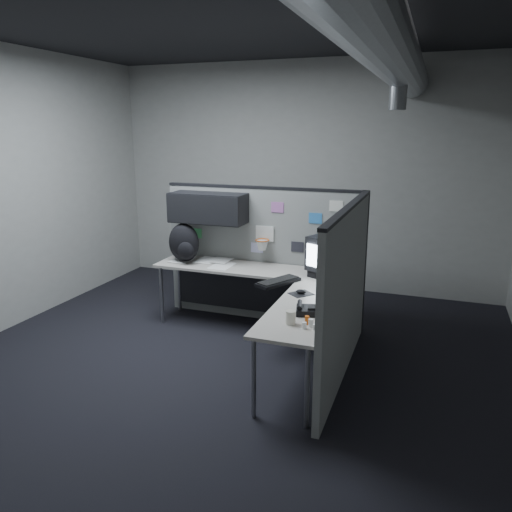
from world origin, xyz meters
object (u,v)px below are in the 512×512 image
at_px(monitor, 330,256).
at_px(phone, 306,310).
at_px(desk, 265,287).
at_px(keyboard, 278,282).
at_px(backpack, 184,243).

relative_size(monitor, phone, 2.18).
bearing_deg(desk, keyboard, -41.22).
xyz_separation_m(monitor, keyboard, (-0.44, -0.43, -0.21)).
distance_m(keyboard, phone, 0.87).
bearing_deg(desk, phone, -52.85).
relative_size(monitor, backpack, 1.10).
height_order(phone, backpack, backpack).
xyz_separation_m(desk, phone, (0.69, -0.91, 0.15)).
xyz_separation_m(phone, backpack, (-1.80, 1.17, 0.19)).
relative_size(desk, monitor, 4.52).
height_order(monitor, keyboard, monitor).
height_order(desk, keyboard, keyboard).
bearing_deg(monitor, desk, -179.23).
bearing_deg(backpack, desk, -28.84).
distance_m(monitor, backpack, 1.76).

